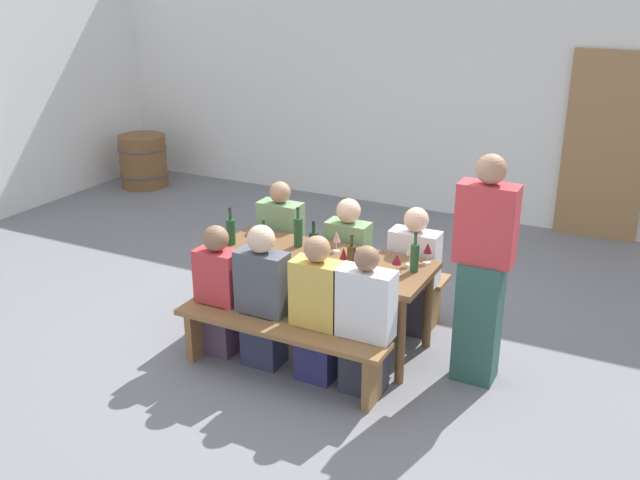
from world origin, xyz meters
TOP-DOWN VIEW (x-y plane):
  - ground_plane at (0.00, 0.00)m, footprint 24.00×24.00m
  - back_wall at (0.00, 3.77)m, footprint 14.00×0.20m
  - wooden_door at (1.69, 3.63)m, footprint 0.90×0.06m
  - tasting_table at (0.00, 0.00)m, footprint 1.81×0.74m
  - bench_near at (0.00, -0.67)m, footprint 1.71×0.30m
  - bench_far at (0.00, 0.67)m, footprint 1.71×0.30m
  - wine_bottle_0 at (-0.06, 0.01)m, footprint 0.07×0.07m
  - wine_bottle_1 at (-0.40, -0.20)m, footprint 0.07×0.07m
  - wine_bottle_2 at (-0.27, 0.14)m, footprint 0.07×0.07m
  - wine_bottle_3 at (0.77, 0.08)m, footprint 0.07×0.07m
  - wine_bottle_4 at (0.35, -0.16)m, footprint 0.07×0.07m
  - wine_bottle_5 at (-0.80, -0.08)m, footprint 0.08×0.08m
  - wine_glass_0 at (0.67, -0.05)m, footprint 0.07×0.07m
  - wine_glass_1 at (0.06, 0.18)m, footprint 0.07×0.07m
  - wine_glass_2 at (0.80, 0.28)m, footprint 0.07×0.07m
  - wine_glass_3 at (0.70, 0.18)m, footprint 0.06×0.06m
  - wine_glass_4 at (0.27, -0.12)m, footprint 0.06×0.06m
  - seated_guest_near_0 at (-0.63, -0.52)m, footprint 0.35×0.24m
  - seated_guest_near_1 at (-0.23, -0.52)m, footprint 0.40×0.24m
  - seated_guest_near_2 at (0.24, -0.52)m, footprint 0.38×0.24m
  - seated_guest_near_3 at (0.63, -0.52)m, footprint 0.41×0.24m
  - seated_guest_far_0 at (-0.66, 0.52)m, footprint 0.40×0.24m
  - seated_guest_far_1 at (0.01, 0.52)m, footprint 0.38×0.24m
  - seated_guest_far_2 at (0.61, 0.52)m, footprint 0.41×0.24m
  - standing_host at (1.31, 0.02)m, footprint 0.42×0.24m
  - wine_barrel at (-4.25, 2.89)m, footprint 0.68×0.68m

SIDE VIEW (x-z plane):
  - ground_plane at x=0.00m, z-range 0.00..0.00m
  - bench_near at x=0.00m, z-range 0.12..0.57m
  - bench_far at x=0.00m, z-range 0.12..0.57m
  - wine_barrel at x=-4.25m, z-range 0.00..0.72m
  - seated_guest_near_0 at x=-0.63m, z-range -0.02..1.06m
  - seated_guest_far_2 at x=0.61m, z-range -0.03..1.08m
  - seated_guest_far_1 at x=0.01m, z-range -0.02..1.07m
  - seated_guest_near_3 at x=0.63m, z-range -0.04..1.10m
  - seated_guest_near_2 at x=0.24m, z-range -0.03..1.12m
  - seated_guest_far_0 at x=-0.66m, z-range -0.03..1.12m
  - seated_guest_near_1 at x=-0.23m, z-range -0.03..1.13m
  - tasting_table at x=0.00m, z-range 0.29..1.04m
  - standing_host at x=1.31m, z-range -0.02..1.72m
  - wine_bottle_0 at x=-0.06m, z-range 0.71..1.01m
  - wine_bottle_1 at x=-0.40m, z-range 0.71..1.02m
  - wine_bottle_4 at x=0.35m, z-range 0.71..1.02m
  - wine_bottle_5 at x=-0.80m, z-range 0.71..1.03m
  - wine_bottle_3 at x=0.77m, z-range 0.71..1.03m
  - wine_glass_2 at x=0.80m, z-range 0.79..0.95m
  - wine_glass_1 at x=0.06m, z-range 0.78..0.96m
  - wine_glass_4 at x=0.27m, z-range 0.78..0.96m
  - wine_glass_0 at x=0.67m, z-range 0.79..0.96m
  - wine_glass_3 at x=0.70m, z-range 0.78..0.97m
  - wine_bottle_2 at x=-0.27m, z-range 0.71..1.05m
  - wooden_door at x=1.69m, z-range 0.00..2.10m
  - back_wall at x=0.00m, z-range 0.00..3.20m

